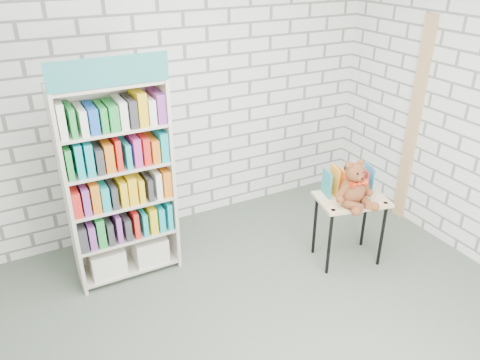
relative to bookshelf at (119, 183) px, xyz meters
name	(u,v)px	position (x,y,z in m)	size (l,w,h in m)	color
ground	(268,344)	(0.66, -1.36, -0.89)	(4.50, 4.50, 0.00)	#4B574A
room_shell	(276,116)	(0.66, -1.36, 0.89)	(4.52, 4.02, 2.81)	silver
bookshelf	(119,183)	(0.00, 0.00, 0.00)	(0.87, 0.34, 1.96)	beige
display_table	(351,207)	(1.85, -0.77, -0.33)	(0.68, 0.55, 0.65)	tan
table_books	(348,180)	(1.87, -0.67, -0.12)	(0.45, 0.28, 0.25)	teal
teddy_bear	(355,188)	(1.79, -0.86, -0.08)	(0.37, 0.34, 0.40)	brown
door_trim	(413,124)	(2.88, -0.41, 0.16)	(0.05, 0.12, 2.10)	tan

